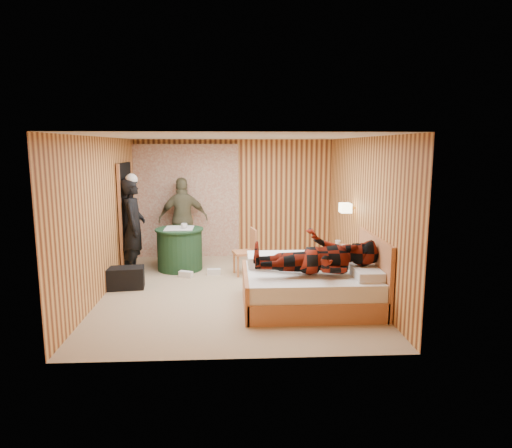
{
  "coord_description": "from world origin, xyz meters",
  "views": [
    {
      "loc": [
        -0.04,
        -7.29,
        2.35
      ],
      "look_at": [
        0.36,
        0.33,
        1.05
      ],
      "focal_mm": 32.0,
      "sensor_mm": 36.0,
      "label": 1
    }
  ],
  "objects": [
    {
      "name": "nightstand",
      "position": [
        1.88,
        0.64,
        0.29
      ],
      "size": [
        0.43,
        0.59,
        0.57
      ],
      "color": "#C37A50",
      "rests_on": "floor"
    },
    {
      "name": "book_lower",
      "position": [
        1.88,
        0.59,
        0.58
      ],
      "size": [
        0.18,
        0.24,
        0.02
      ],
      "primitive_type": "imported",
      "rotation": [
        0.0,
        0.0,
        0.08
      ],
      "color": "silver",
      "rests_on": "nightstand"
    },
    {
      "name": "round_table",
      "position": [
        -1.05,
        1.35,
        0.41
      ],
      "size": [
        0.92,
        0.92,
        0.81
      ],
      "color": "#1C3E23",
      "rests_on": "floor"
    },
    {
      "name": "chair_far",
      "position": [
        -1.06,
        2.07,
        0.54
      ],
      "size": [
        0.44,
        0.44,
        0.93
      ],
      "rotation": [
        0.0,
        0.0,
        0.05
      ],
      "color": "#C37A50",
      "rests_on": "floor"
    },
    {
      "name": "cup_nightstand",
      "position": [
        1.88,
        0.77,
        0.61
      ],
      "size": [
        0.12,
        0.12,
        0.09
      ],
      "primitive_type": "imported",
      "rotation": [
        0.0,
        0.0,
        0.22
      ],
      "color": "silver",
      "rests_on": "nightstand"
    },
    {
      "name": "doorway",
      "position": [
        -2.06,
        1.4,
        1.02
      ],
      "size": [
        0.06,
        0.9,
        2.05
      ],
      "primitive_type": "cube",
      "color": "black",
      "rests_on": "floor"
    },
    {
      "name": "curtain",
      "position": [
        -1.0,
        2.43,
        1.2
      ],
      "size": [
        2.2,
        0.08,
        2.4
      ],
      "primitive_type": "cube",
      "color": "beige",
      "rests_on": "floor"
    },
    {
      "name": "cup_table",
      "position": [
        -0.95,
        1.3,
        0.86
      ],
      "size": [
        0.14,
        0.14,
        0.1
      ],
      "primitive_type": "imported",
      "rotation": [
        0.0,
        0.0,
        -0.12
      ],
      "color": "silver",
      "rests_on": "round_table"
    },
    {
      "name": "sneaker_right",
      "position": [
        -0.39,
        0.92,
        0.06
      ],
      "size": [
        0.25,
        0.11,
        0.11
      ],
      "primitive_type": "cube",
      "rotation": [
        0.0,
        0.0,
        0.05
      ],
      "color": "silver",
      "rests_on": "floor"
    },
    {
      "name": "book_upper",
      "position": [
        1.88,
        0.59,
        0.6
      ],
      "size": [
        0.27,
        0.28,
        0.02
      ],
      "primitive_type": "imported",
      "rotation": [
        0.0,
        0.0,
        -0.65
      ],
      "color": "silver",
      "rests_on": "nightstand"
    },
    {
      "name": "wall_right",
      "position": [
        2.1,
        0.0,
        1.25
      ],
      "size": [
        0.02,
        5.0,
        2.5
      ],
      "primitive_type": "cube",
      "color": "#F5B45E",
      "rests_on": "floor"
    },
    {
      "name": "chair_near",
      "position": [
        0.25,
        0.94,
        0.5
      ],
      "size": [
        0.46,
        0.46,
        0.86
      ],
      "rotation": [
        0.0,
        0.0,
        -1.34
      ],
      "color": "#C37A50",
      "rests_on": "floor"
    },
    {
      "name": "ceiling",
      "position": [
        0.0,
        0.0,
        2.5
      ],
      "size": [
        4.2,
        5.0,
        0.01
      ],
      "primitive_type": "cube",
      "color": "silver",
      "rests_on": "wall_back"
    },
    {
      "name": "sneaker_left",
      "position": [
        -0.89,
        0.79,
        0.06
      ],
      "size": [
        0.27,
        0.2,
        0.11
      ],
      "primitive_type": "cube",
      "rotation": [
        0.0,
        0.0,
        -0.42
      ],
      "color": "silver",
      "rests_on": "floor"
    },
    {
      "name": "man_on_bed",
      "position": [
        1.15,
        -1.04,
        0.95
      ],
      "size": [
        0.86,
        0.67,
        1.77
      ],
      "primitive_type": "imported",
      "rotation": [
        0.0,
        1.57,
        0.0
      ],
      "color": "maroon",
      "rests_on": "bed"
    },
    {
      "name": "bed",
      "position": [
        1.13,
        -0.81,
        0.3
      ],
      "size": [
        1.97,
        1.52,
        1.05
      ],
      "color": "#C37A50",
      "rests_on": "floor"
    },
    {
      "name": "wall_back",
      "position": [
        0.0,
        2.5,
        1.25
      ],
      "size": [
        4.2,
        0.02,
        2.5
      ],
      "primitive_type": "cube",
      "color": "#F5B45E",
      "rests_on": "floor"
    },
    {
      "name": "duffel_bag",
      "position": [
        -1.85,
        0.17,
        0.18
      ],
      "size": [
        0.68,
        0.42,
        0.36
      ],
      "primitive_type": "cube",
      "rotation": [
        0.0,
        0.0,
        0.13
      ],
      "color": "black",
      "rests_on": "floor"
    },
    {
      "name": "floor",
      "position": [
        0.0,
        0.0,
        0.0
      ],
      "size": [
        4.2,
        5.0,
        0.01
      ],
      "primitive_type": "cube",
      "color": "tan",
      "rests_on": "ground"
    },
    {
      "name": "woman_standing",
      "position": [
        -1.85,
        1.04,
        0.9
      ],
      "size": [
        0.48,
        0.68,
        1.79
      ],
      "primitive_type": "imported",
      "rotation": [
        0.0,
        0.0,
        1.65
      ],
      "color": "black",
      "rests_on": "floor"
    },
    {
      "name": "man_at_table",
      "position": [
        -1.05,
        2.12,
        0.86
      ],
      "size": [
        1.06,
        0.56,
        1.72
      ],
      "primitive_type": "imported",
      "rotation": [
        0.0,
        0.0,
        3.28
      ],
      "color": "brown",
      "rests_on": "floor"
    },
    {
      "name": "wall_left",
      "position": [
        -2.1,
        0.0,
        1.25
      ],
      "size": [
        0.02,
        5.0,
        2.5
      ],
      "primitive_type": "cube",
      "color": "#F5B45E",
      "rests_on": "floor"
    },
    {
      "name": "wall_lamp",
      "position": [
        1.92,
        0.45,
        1.3
      ],
      "size": [
        0.26,
        0.24,
        0.16
      ],
      "color": "gold",
      "rests_on": "wall_right"
    }
  ]
}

